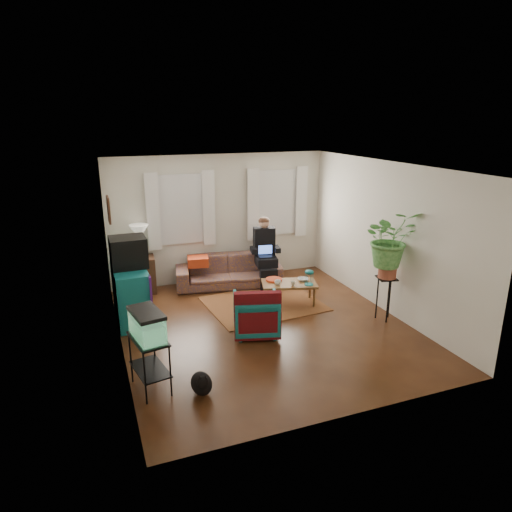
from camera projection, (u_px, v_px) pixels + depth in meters
name	position (u px, v px, depth m)	size (l,w,h in m)	color
floor	(265.00, 327.00, 7.48)	(4.50, 5.00, 0.01)	#4F2B14
ceiling	(266.00, 166.00, 6.72)	(4.50, 5.00, 0.01)	white
wall_back	(220.00, 219.00, 9.34)	(4.50, 0.01, 2.60)	silver
wall_front	(352.00, 313.00, 4.87)	(4.50, 0.01, 2.60)	silver
wall_left	(115.00, 267.00, 6.34)	(0.01, 5.00, 2.60)	silver
wall_right	(386.00, 238.00, 7.86)	(0.01, 5.00, 2.60)	silver
window_left	(181.00, 209.00, 8.97)	(1.08, 0.04, 1.38)	white
window_right	(276.00, 203.00, 9.67)	(1.08, 0.04, 1.38)	white
curtains_left	(182.00, 210.00, 8.90)	(1.36, 0.06, 1.50)	white
curtains_right	(278.00, 203.00, 9.60)	(1.36, 0.06, 1.50)	white
picture_frame	(109.00, 210.00, 6.92)	(0.04, 0.32, 0.40)	#3D2616
area_rug	(263.00, 304.00, 8.38)	(2.00, 1.60, 0.01)	maroon
sofa	(228.00, 266.00, 9.20)	(2.10, 0.83, 0.82)	brown
seated_person	(265.00, 254.00, 9.27)	(0.52, 0.64, 1.25)	black
side_table	(142.00, 275.00, 8.88)	(0.49, 0.49, 0.71)	#3B2216
table_lamp	(140.00, 242.00, 8.69)	(0.36, 0.36, 0.65)	white
dresser	(131.00, 295.00, 7.56)	(0.52, 1.04, 0.93)	#136C74
crt_tv	(128.00, 252.00, 7.45)	(0.57, 0.52, 0.50)	black
aquarium_stand	(150.00, 364.00, 5.68)	(0.35, 0.63, 0.71)	black
aquarium	(147.00, 324.00, 5.52)	(0.32, 0.58, 0.37)	#7FD899
black_cat	(201.00, 381.00, 5.64)	(0.26, 0.40, 0.34)	black
armchair	(256.00, 312.00, 7.17)	(0.69, 0.65, 0.71)	#12516D
serape_throw	(258.00, 311.00, 6.86)	(0.71, 0.16, 0.58)	#9E0A0A
coffee_table	(289.00, 293.00, 8.36)	(0.98, 0.53, 0.41)	brown
cup_a	(278.00, 282.00, 8.19)	(0.11, 0.11, 0.09)	white
cup_b	(293.00, 283.00, 8.14)	(0.09, 0.09, 0.08)	beige
bowl	(303.00, 279.00, 8.40)	(0.19, 0.19, 0.05)	white
snack_tray	(274.00, 280.00, 8.40)	(0.30, 0.30, 0.04)	#B21414
birdcage	(309.00, 277.00, 8.16)	(0.16, 0.16, 0.29)	#115B6B
plant_stand	(385.00, 299.00, 7.65)	(0.32, 0.32, 0.75)	black
potted_plant	(389.00, 247.00, 7.39)	(0.86, 0.74, 0.96)	#599947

